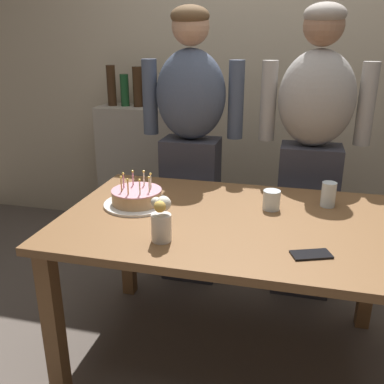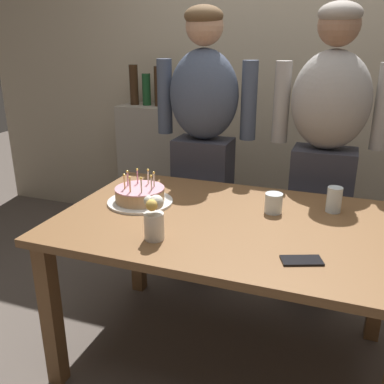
% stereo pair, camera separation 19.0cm
% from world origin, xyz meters
% --- Properties ---
extents(ground_plane, '(10.00, 10.00, 0.00)m').
position_xyz_m(ground_plane, '(0.00, 0.00, 0.00)').
color(ground_plane, '#564C44').
extents(back_wall, '(5.20, 0.10, 2.60)m').
position_xyz_m(back_wall, '(0.00, 1.55, 1.30)').
color(back_wall, tan).
rests_on(back_wall, ground_plane).
extents(dining_table, '(1.50, 0.96, 0.74)m').
position_xyz_m(dining_table, '(0.00, 0.00, 0.64)').
color(dining_table, brown).
rests_on(dining_table, ground_plane).
extents(birthday_cake, '(0.31, 0.31, 0.15)m').
position_xyz_m(birthday_cake, '(-0.46, 0.05, 0.78)').
color(birthday_cake, white).
rests_on(birthday_cake, dining_table).
extents(water_glass_near, '(0.07, 0.07, 0.12)m').
position_xyz_m(water_glass_near, '(0.42, 0.25, 0.80)').
color(water_glass_near, silver).
rests_on(water_glass_near, dining_table).
extents(water_glass_far, '(0.08, 0.08, 0.09)m').
position_xyz_m(water_glass_far, '(0.16, 0.15, 0.79)').
color(water_glass_far, silver).
rests_on(water_glass_far, dining_table).
extents(cell_phone, '(0.16, 0.12, 0.01)m').
position_xyz_m(cell_phone, '(0.34, -0.27, 0.74)').
color(cell_phone, black).
rests_on(cell_phone, dining_table).
extents(flower_vase, '(0.08, 0.09, 0.18)m').
position_xyz_m(flower_vase, '(-0.23, -0.28, 0.83)').
color(flower_vase, silver).
rests_on(flower_vase, dining_table).
extents(person_man_bearded, '(0.61, 0.27, 1.66)m').
position_xyz_m(person_man_bearded, '(-0.37, 0.71, 0.87)').
color(person_man_bearded, '#33333D').
rests_on(person_man_bearded, ground_plane).
extents(person_woman_cardigan, '(0.61, 0.27, 1.66)m').
position_xyz_m(person_woman_cardigan, '(0.34, 0.71, 0.87)').
color(person_woman_cardigan, '#33333D').
rests_on(person_woman_cardigan, ground_plane).
extents(shelf_cabinet, '(0.62, 0.30, 1.30)m').
position_xyz_m(shelf_cabinet, '(-0.93, 1.33, 0.52)').
color(shelf_cabinet, '#9E9384').
rests_on(shelf_cabinet, ground_plane).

